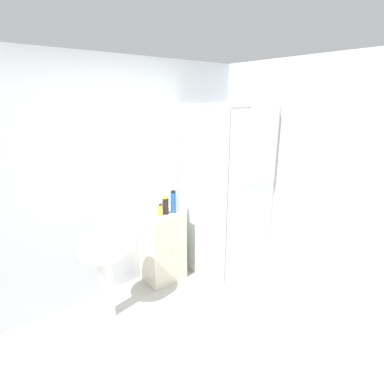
{
  "coord_description": "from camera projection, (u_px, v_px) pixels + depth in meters",
  "views": [
    {
      "loc": [
        -1.25,
        -1.2,
        2.09
      ],
      "look_at": [
        0.66,
        1.16,
        1.14
      ],
      "focal_mm": 28.0,
      "sensor_mm": 36.0,
      "label": 1
    }
  ],
  "objects": [
    {
      "name": "sink",
      "position": [
        103.0,
        256.0,
        2.82
      ],
      "size": [
        0.46,
        0.46,
        0.99
      ],
      "color": "white",
      "rests_on": "ground_plane"
    },
    {
      "name": "shampoo_bottle_blue",
      "position": [
        173.0,
        202.0,
        3.39
      ],
      "size": [
        0.06,
        0.06,
        0.26
      ],
      "color": "#1E4C93",
      "rests_on": "vanity_cabinet"
    },
    {
      "name": "lotion_bottle_white",
      "position": [
        161.0,
        206.0,
        3.45
      ],
      "size": [
        0.06,
        0.06,
        0.16
      ],
      "color": "white",
      "rests_on": "vanity_cabinet"
    },
    {
      "name": "shampoo_bottle_tall_black",
      "position": [
        166.0,
        205.0,
        3.36
      ],
      "size": [
        0.06,
        0.06,
        0.21
      ],
      "color": "black",
      "rests_on": "vanity_cabinet"
    },
    {
      "name": "soap_dispenser",
      "position": [
        160.0,
        211.0,
        3.33
      ],
      "size": [
        0.05,
        0.05,
        0.14
      ],
      "color": "yellow",
      "rests_on": "vanity_cabinet"
    },
    {
      "name": "vanity_cabinet",
      "position": [
        163.0,
        247.0,
        3.52
      ],
      "size": [
        0.45,
        0.38,
        0.84
      ],
      "color": "beige",
      "rests_on": "ground_plane"
    },
    {
      "name": "wall_back",
      "position": [
        112.0,
        182.0,
        3.15
      ],
      "size": [
        6.4,
        0.06,
        2.5
      ],
      "primitive_type": "cube",
      "color": "silver",
      "rests_on": "ground_plane"
    },
    {
      "name": "shower_enclosure",
      "position": [
        227.0,
        224.0,
        3.67
      ],
      "size": [
        0.83,
        0.86,
        2.03
      ],
      "color": "white",
      "rests_on": "ground_plane"
    },
    {
      "name": "wall_right",
      "position": [
        351.0,
        189.0,
        2.91
      ],
      "size": [
        0.06,
        6.4,
        2.5
      ],
      "primitive_type": "cube",
      "color": "silver",
      "rests_on": "ground_plane"
    }
  ]
}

